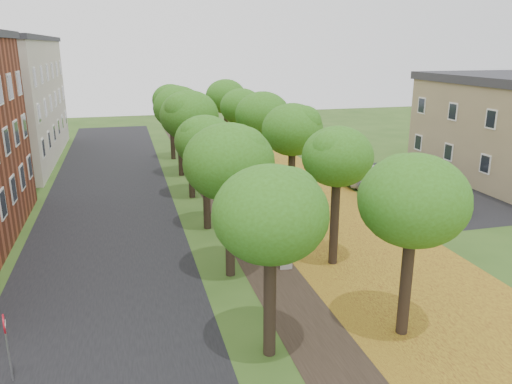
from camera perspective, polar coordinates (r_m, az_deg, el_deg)
ground at (r=17.67m, az=8.69°, el=-16.72°), size 120.00×120.00×0.00m
street_asphalt at (r=30.07m, az=-16.55°, el=-2.93°), size 8.00×70.00×0.01m
footpath at (r=30.68m, az=-2.44°, el=-1.86°), size 3.20×70.00×0.01m
leaf_verge at (r=32.07m, az=6.31°, el=-1.13°), size 7.50×70.00×0.01m
parking_lot at (r=36.74m, az=18.21°, el=0.40°), size 9.00×16.00×0.01m
tree_row_west at (r=29.14m, az=-6.81°, el=6.96°), size 3.41×33.41×6.39m
tree_row_east at (r=30.18m, az=2.31°, el=7.39°), size 3.41×33.41×6.39m
bench at (r=23.15m, az=2.73°, el=-6.81°), size 0.69×2.01×0.94m
street_sign at (r=16.64m, az=-26.71°, el=-14.20°), size 0.15×0.57×2.20m
car_silver at (r=31.48m, az=19.92°, el=-1.13°), size 4.01×2.00×1.31m
car_red at (r=32.34m, az=18.12°, el=-0.37°), size 4.55×1.88×1.47m
car_grey at (r=33.90m, az=16.27°, el=0.41°), size 4.83×3.00×1.31m
car_white at (r=36.55m, az=13.74°, el=1.83°), size 5.12×2.42×1.41m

